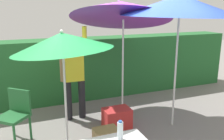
{
  "coord_description": "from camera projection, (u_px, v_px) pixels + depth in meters",
  "views": [
    {
      "loc": [
        -1.65,
        -3.83,
        2.24
      ],
      "look_at": [
        0.0,
        0.3,
        1.1
      ],
      "focal_mm": 39.52,
      "sensor_mm": 36.0,
      "label": 1
    }
  ],
  "objects": [
    {
      "name": "ground_plane",
      "position": [
        118.0,
        131.0,
        4.59
      ],
      "size": [
        24.0,
        24.0,
        0.0
      ],
      "primitive_type": "plane",
      "color": "gray"
    },
    {
      "name": "hedge_row",
      "position": [
        87.0,
        68.0,
        6.21
      ],
      "size": [
        8.0,
        0.7,
        1.5
      ],
      "primitive_type": "cube",
      "color": "#23602D",
      "rests_on": "ground_plane"
    },
    {
      "name": "umbrella_rainbow",
      "position": [
        62.0,
        42.0,
        3.66
      ],
      "size": [
        1.55,
        1.54,
        1.96
      ],
      "color": "silver",
      "rests_on": "ground_plane"
    },
    {
      "name": "umbrella_orange",
      "position": [
        121.0,
        10.0,
        4.83
      ],
      "size": [
        2.1,
        2.04,
        2.71
      ],
      "color": "silver",
      "rests_on": "ground_plane"
    },
    {
      "name": "umbrella_yellow",
      "position": [
        180.0,
        6.0,
        4.28
      ],
      "size": [
        2.09,
        2.09,
        2.49
      ],
      "color": "silver",
      "rests_on": "ground_plane"
    },
    {
      "name": "person_vendor",
      "position": [
        74.0,
        75.0,
        4.89
      ],
      "size": [
        0.55,
        0.23,
        1.88
      ],
      "color": "black",
      "rests_on": "ground_plane"
    },
    {
      "name": "chair_plastic",
      "position": [
        15.0,
        113.0,
        4.14
      ],
      "size": [
        0.62,
        0.62,
        0.89
      ],
      "color": "#236633",
      "rests_on": "ground_plane"
    },
    {
      "name": "cooler_box",
      "position": [
        117.0,
        118.0,
        4.68
      ],
      "size": [
        0.51,
        0.35,
        0.38
      ],
      "primitive_type": "cube",
      "color": "red",
      "rests_on": "ground_plane"
    },
    {
      "name": "crate_cardboard",
      "position": [
        106.0,
        138.0,
        4.0
      ],
      "size": [
        0.39,
        0.28,
        0.34
      ],
      "primitive_type": "cube",
      "color": "#9E7A4C",
      "rests_on": "ground_plane"
    },
    {
      "name": "bottle_water",
      "position": [
        120.0,
        131.0,
        2.87
      ],
      "size": [
        0.07,
        0.07,
        0.24
      ],
      "color": "silver",
      "rests_on": "folding_table"
    }
  ]
}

